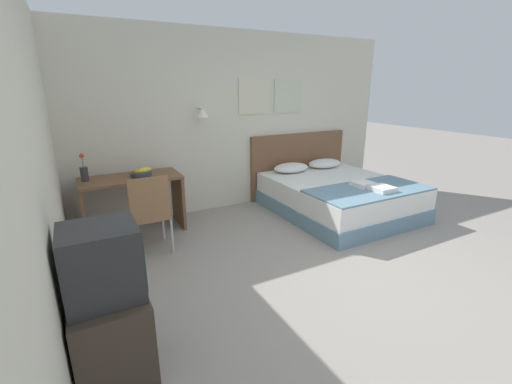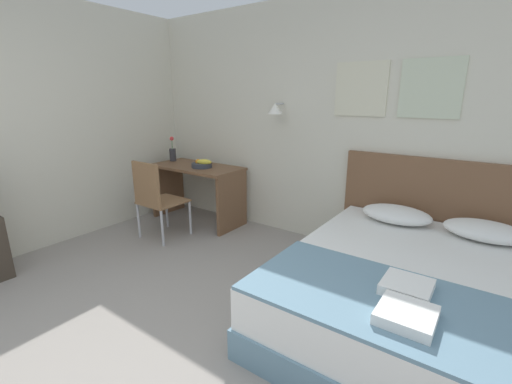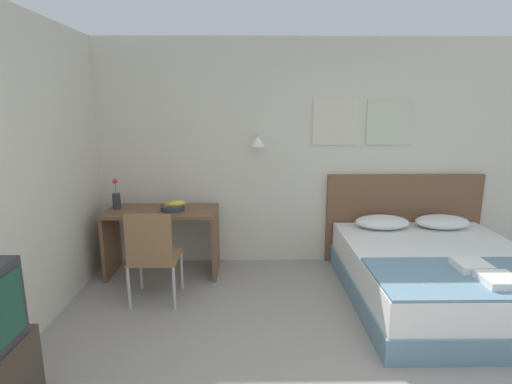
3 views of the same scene
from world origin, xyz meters
The scene contains 12 objects.
wall_back centered at (0.01, 2.76, 1.33)m, with size 5.64×0.31×2.65m.
bed centered at (1.23, 1.64, 0.25)m, with size 1.76×2.05×0.51m.
headboard centered at (1.23, 2.70, 0.54)m, with size 1.88×0.06×1.09m.
pillow_left centered at (0.88, 2.42, 0.58)m, with size 0.61×0.40×0.15m.
pillow_right centered at (1.57, 2.42, 0.58)m, with size 0.61×0.40×0.15m.
throw_blanket centered at (1.23, 1.05, 0.52)m, with size 1.71×0.82×0.02m.
folded_towel_near_foot centered at (1.25, 1.19, 0.56)m, with size 0.27×0.27×0.06m.
folded_towel_mid_bed centered at (1.31, 0.91, 0.56)m, with size 0.28×0.28×0.06m.
desk centered at (-1.63, 2.36, 0.53)m, with size 1.23×0.60×0.75m.
desk_chair centered at (-1.57, 1.62, 0.54)m, with size 0.46×0.46×0.93m.
fruit_bowl centered at (-1.49, 2.33, 0.79)m, with size 0.28×0.26×0.11m.
flower_vase centered at (-2.14, 2.42, 0.87)m, with size 0.09×0.09×0.34m.
Camera 2 is at (1.56, -0.76, 1.64)m, focal length 24.00 mm.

